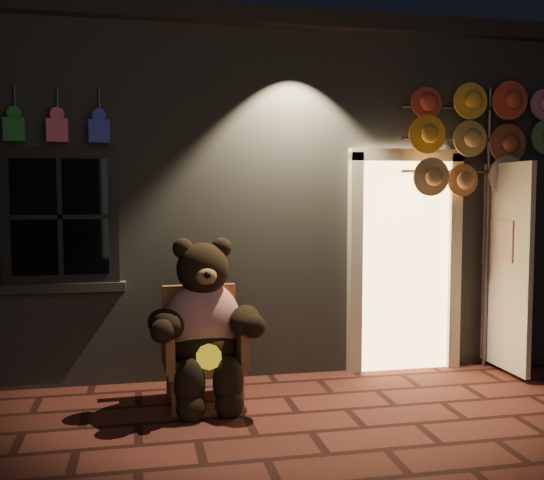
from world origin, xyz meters
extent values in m
plane|color=#5E2924|center=(0.00, 0.00, 0.00)|extent=(60.00, 60.00, 0.00)
cube|color=slate|center=(0.00, 4.00, 1.65)|extent=(7.00, 5.00, 3.30)
cube|color=black|center=(0.00, 4.00, 3.38)|extent=(7.30, 5.30, 0.16)
cube|color=black|center=(-1.90, 1.46, 1.55)|extent=(1.00, 0.10, 1.20)
cube|color=black|center=(-1.90, 1.43, 1.55)|extent=(0.82, 0.06, 1.02)
cube|color=slate|center=(-1.90, 1.46, 0.92)|extent=(1.10, 0.14, 0.08)
cube|color=#FFC472|center=(1.35, 1.48, 1.05)|extent=(0.92, 0.10, 2.10)
cube|color=beige|center=(0.83, 1.44, 1.05)|extent=(0.12, 0.12, 2.20)
cube|color=beige|center=(1.87, 1.44, 1.05)|extent=(0.12, 0.12, 2.20)
cube|color=beige|center=(1.35, 1.44, 2.13)|extent=(1.16, 0.12, 0.12)
cube|color=beige|center=(2.25, 1.10, 1.05)|extent=(0.05, 0.80, 2.00)
cube|color=#217C2F|center=(-2.25, 1.38, 2.30)|extent=(0.18, 0.07, 0.20)
cylinder|color=#59595E|center=(-2.25, 1.44, 2.55)|extent=(0.02, 0.02, 0.25)
cube|color=#E65E7F|center=(-1.90, 1.38, 2.30)|extent=(0.18, 0.07, 0.20)
cylinder|color=#59595E|center=(-1.90, 1.44, 2.55)|extent=(0.02, 0.02, 0.25)
cube|color=#373BC1|center=(-1.55, 1.38, 2.30)|extent=(0.18, 0.07, 0.20)
cylinder|color=#59595E|center=(-1.55, 1.44, 2.55)|extent=(0.02, 0.02, 0.25)
cube|color=brown|center=(-0.71, 0.80, 0.33)|extent=(0.65, 0.61, 0.09)
cube|color=brown|center=(-0.72, 1.07, 0.65)|extent=(0.63, 0.10, 0.63)
cube|color=brown|center=(-1.01, 0.77, 0.51)|extent=(0.09, 0.54, 0.36)
cube|color=brown|center=(-0.41, 0.80, 0.51)|extent=(0.09, 0.54, 0.36)
cylinder|color=brown|center=(-0.97, 0.54, 0.14)|extent=(0.05, 0.05, 0.29)
cylinder|color=brown|center=(-0.43, 0.56, 0.14)|extent=(0.05, 0.05, 0.29)
cylinder|color=brown|center=(-0.99, 1.05, 0.14)|extent=(0.05, 0.05, 0.29)
cylinder|color=brown|center=(-0.45, 1.07, 0.14)|extent=(0.05, 0.05, 0.29)
ellipsoid|color=#AB1214|center=(-0.71, 0.85, 0.69)|extent=(0.66, 0.54, 0.68)
ellipsoid|color=black|center=(-0.71, 0.78, 0.49)|extent=(0.55, 0.47, 0.32)
sphere|color=black|center=(-0.71, 0.81, 1.14)|extent=(0.45, 0.45, 0.44)
sphere|color=black|center=(-0.87, 0.83, 1.31)|extent=(0.17, 0.17, 0.17)
sphere|color=black|center=(-0.55, 0.84, 1.31)|extent=(0.17, 0.17, 0.17)
ellipsoid|color=olive|center=(-0.70, 0.61, 1.10)|extent=(0.17, 0.13, 0.14)
ellipsoid|color=black|center=(-1.03, 0.63, 0.72)|extent=(0.39, 0.50, 0.25)
ellipsoid|color=black|center=(-0.38, 0.66, 0.72)|extent=(0.37, 0.50, 0.25)
ellipsoid|color=black|center=(-0.85, 0.49, 0.26)|extent=(0.25, 0.25, 0.42)
ellipsoid|color=black|center=(-0.55, 0.50, 0.26)|extent=(0.25, 0.25, 0.42)
sphere|color=black|center=(-0.85, 0.43, 0.09)|extent=(0.23, 0.23, 0.23)
sphere|color=black|center=(-0.55, 0.44, 0.09)|extent=(0.23, 0.23, 0.23)
cylinder|color=yellow|center=(-0.70, 0.49, 0.47)|extent=(0.21, 0.09, 0.20)
cylinder|color=#59595E|center=(2.20, 1.38, 1.40)|extent=(0.04, 0.04, 2.80)
cylinder|color=#59595E|center=(1.89, 1.36, 2.59)|extent=(1.24, 0.03, 0.03)
cylinder|color=#59595E|center=(1.89, 1.36, 2.28)|extent=(1.24, 0.03, 0.03)
cylinder|color=#59595E|center=(1.89, 1.36, 1.97)|extent=(1.24, 0.03, 0.03)
cylinder|color=#D24232|center=(1.50, 1.30, 2.64)|extent=(0.35, 0.11, 0.36)
cylinder|color=yellow|center=(1.91, 1.27, 2.64)|extent=(0.35, 0.11, 0.36)
cylinder|color=#CC482E|center=(2.33, 1.24, 2.64)|extent=(0.35, 0.11, 0.36)
cylinder|color=pink|center=(2.74, 1.30, 2.64)|extent=(0.35, 0.11, 0.36)
cylinder|color=yellow|center=(1.50, 1.27, 2.28)|extent=(0.35, 0.11, 0.36)
cylinder|color=tan|center=(1.91, 1.24, 2.28)|extent=(0.35, 0.11, 0.36)
cylinder|color=#9B4E31|center=(2.33, 1.30, 2.28)|extent=(0.35, 0.11, 0.36)
cylinder|color=tan|center=(1.50, 1.24, 1.92)|extent=(0.35, 0.11, 0.36)
cylinder|color=#B97C4D|center=(1.91, 1.30, 1.92)|extent=(0.35, 0.11, 0.36)
cylinder|color=beige|center=(2.33, 1.27, 1.92)|extent=(0.35, 0.11, 0.36)
camera|label=1|loc=(-1.21, -4.42, 1.76)|focal=42.00mm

